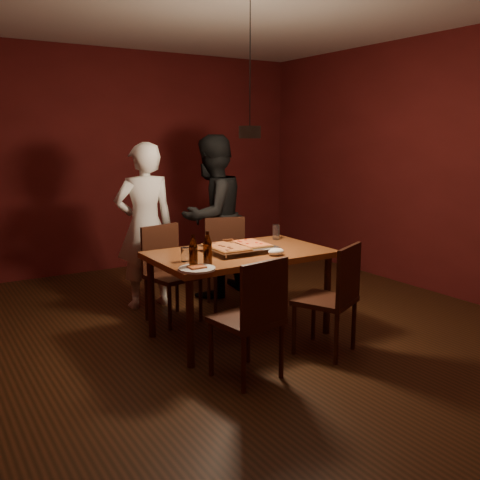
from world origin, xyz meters
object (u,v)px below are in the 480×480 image
chair_near_right (335,289)px  plate_slice (197,269)px  dining_table (240,260)px  beer_bottle_b (208,248)px  diner_white (145,226)px  pizza_tray (239,249)px  beer_bottle_a (193,251)px  chair_near_left (254,309)px  pendant_lamp (250,131)px  diner_dark (212,216)px  chair_far_right (227,253)px  chair_far_left (167,264)px

chair_near_right → plate_slice: bearing=134.7°
dining_table → beer_bottle_b: (-0.46, -0.27, 0.20)m
beer_bottle_b → plate_slice: (-0.15, -0.10, -0.12)m
dining_table → diner_white: size_ratio=0.90×
pizza_tray → beer_bottle_a: 0.66m
chair_near_left → plate_slice: size_ratio=1.77×
dining_table → plate_slice: plate_slice is taller
pendant_lamp → chair_near_right: bearing=-62.6°
dining_table → diner_white: (-0.37, 1.21, 0.16)m
chair_near_right → pizza_tray: bearing=94.0°
dining_table → diner_dark: (0.40, 1.21, 0.19)m
pizza_tray → beer_bottle_b: beer_bottle_b is taller
pizza_tray → beer_bottle_b: (-0.46, -0.28, 0.10)m
pizza_tray → diner_dark: (0.41, 1.21, 0.09)m
pizza_tray → plate_slice: pizza_tray is taller
diner_dark → beer_bottle_a: bearing=34.9°
beer_bottle_a → plate_slice: bearing=-101.5°
chair_far_right → beer_bottle_b: 1.42m
chair_far_right → diner_dark: 0.51m
beer_bottle_b → chair_far_left: bearing=83.6°
chair_near_right → pizza_tray: (-0.42, 0.76, 0.24)m
chair_far_left → diner_white: bearing=-100.0°
chair_far_left → pizza_tray: 0.84m
pendant_lamp → chair_far_left: bearing=117.0°
chair_near_right → beer_bottle_a: size_ratio=2.26×
chair_far_right → beer_bottle_b: bearing=71.0°
beer_bottle_b → diner_white: 1.49m
chair_far_right → chair_near_left: same height
beer_bottle_b → pendant_lamp: size_ratio=0.23×
chair_far_right → chair_near_left: 1.80m
dining_table → pendant_lamp: pendant_lamp is taller
diner_white → chair_far_right: bearing=156.1°
pendant_lamp → chair_far_right: bearing=70.9°
beer_bottle_a → diner_dark: (0.99, 1.49, -0.01)m
pizza_tray → pendant_lamp: (0.06, -0.07, 0.99)m
pizza_tray → beer_bottle_b: bearing=-150.8°
chair_near_right → pendant_lamp: 1.45m
chair_near_right → diner_white: 2.13m
chair_near_left → diner_white: size_ratio=0.29×
chair_near_right → diner_white: (-0.78, 1.96, 0.29)m
chair_far_left → beer_bottle_a: bearing=64.5°
chair_far_right → pizza_tray: 0.93m
diner_white → diner_dark: 0.77m
chair_near_left → pizza_tray: 0.93m
chair_near_left → dining_table: bearing=55.6°
beer_bottle_a → pendant_lamp: pendant_lamp is taller
chair_far_right → pendant_lamp: pendant_lamp is taller
dining_table → diner_dark: bearing=71.6°
dining_table → chair_far_left: chair_far_left is taller
beer_bottle_a → pendant_lamp: bearing=18.9°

